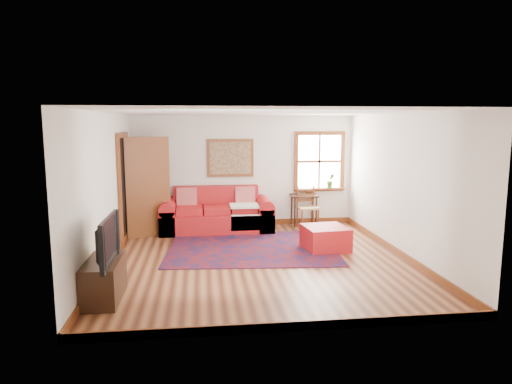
{
  "coord_description": "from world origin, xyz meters",
  "views": [
    {
      "loc": [
        -0.96,
        -7.5,
        2.33
      ],
      "look_at": [
        0.02,
        0.6,
        1.09
      ],
      "focal_mm": 32.0,
      "sensor_mm": 36.0,
      "label": 1
    }
  ],
  "objects": [
    {
      "name": "media_cabinet",
      "position": [
        -2.27,
        -1.49,
        0.27
      ],
      "size": [
        0.44,
        0.98,
        0.54
      ],
      "primitive_type": "cube",
      "color": "#311B10",
      "rests_on": "ground"
    },
    {
      "name": "side_table",
      "position": [
        1.36,
        2.52,
        0.59
      ],
      "size": [
        0.59,
        0.45,
        0.71
      ],
      "color": "#311B10",
      "rests_on": "ground"
    },
    {
      "name": "television",
      "position": [
        -2.25,
        -1.64,
        0.84
      ],
      "size": [
        0.14,
        1.07,
        0.61
      ],
      "primitive_type": "imported",
      "rotation": [
        0.0,
        0.0,
        1.57
      ],
      "color": "black",
      "rests_on": "media_cabinet"
    },
    {
      "name": "candle_hurricane",
      "position": [
        -2.22,
        -1.05,
        0.62
      ],
      "size": [
        0.12,
        0.12,
        0.18
      ],
      "color": "silver",
      "rests_on": "media_cabinet"
    },
    {
      "name": "red_leather_sofa",
      "position": [
        -0.63,
        2.28,
        0.31
      ],
      "size": [
        2.41,
        1.0,
        0.94
      ],
      "color": "#AC161A",
      "rests_on": "ground"
    },
    {
      "name": "window",
      "position": [
        1.78,
        2.7,
        1.31
      ],
      "size": [
        1.18,
        0.2,
        1.38
      ],
      "color": "white",
      "rests_on": "ground"
    },
    {
      "name": "ground",
      "position": [
        0.0,
        0.0,
        0.0
      ],
      "size": [
        5.5,
        5.5,
        0.0
      ],
      "primitive_type": "plane",
      "color": "#492213",
      "rests_on": "ground"
    },
    {
      "name": "persian_rug",
      "position": [
        -0.04,
        0.76,
        0.01
      ],
      "size": [
        3.27,
        2.7,
        0.02
      ],
      "primitive_type": "cube",
      "rotation": [
        0.0,
        0.0,
        -0.08
      ],
      "color": "#5E0D0F",
      "rests_on": "ground"
    },
    {
      "name": "framed_artwork",
      "position": [
        -0.3,
        2.71,
        1.55
      ],
      "size": [
        1.05,
        0.07,
        0.85
      ],
      "color": "brown",
      "rests_on": "ground"
    },
    {
      "name": "red_ottoman",
      "position": [
        1.31,
        0.51,
        0.22
      ],
      "size": [
        0.84,
        0.84,
        0.43
      ],
      "primitive_type": "cube",
      "rotation": [
        0.0,
        0.0,
        0.11
      ],
      "color": "#AC161A",
      "rests_on": "ground"
    },
    {
      "name": "ladder_back_chair",
      "position": [
        1.38,
        2.29,
        0.5
      ],
      "size": [
        0.47,
        0.45,
        0.93
      ],
      "color": "tan",
      "rests_on": "ground"
    },
    {
      "name": "room_envelope",
      "position": [
        0.0,
        0.02,
        1.65
      ],
      "size": [
        5.04,
        5.54,
        2.52
      ],
      "color": "silver",
      "rests_on": "ground"
    },
    {
      "name": "doorway",
      "position": [
        -2.21,
        1.78,
        1.07
      ],
      "size": [
        0.89,
        1.08,
        2.14
      ],
      "color": "black",
      "rests_on": "ground"
    }
  ]
}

